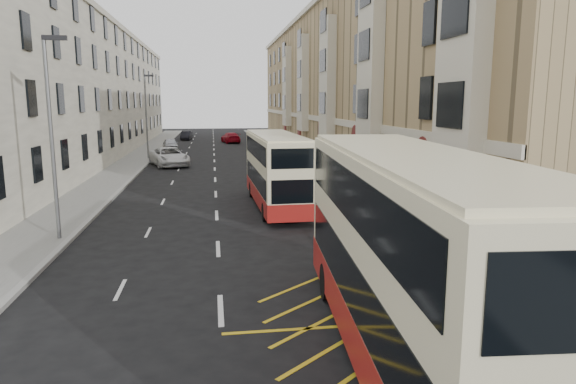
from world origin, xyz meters
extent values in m
cube|color=slate|center=(8.00, 30.00, 0.07)|extent=(4.00, 120.00, 0.15)
cube|color=slate|center=(-7.50, 30.00, 0.07)|extent=(3.00, 120.00, 0.15)
cube|color=gray|center=(6.00, 30.00, 0.07)|extent=(0.25, 120.00, 0.15)
cube|color=gray|center=(-6.00, 30.00, 0.07)|extent=(0.25, 120.00, 0.15)
cube|color=tan|center=(15.00, 45.50, 7.50)|extent=(10.00, 79.00, 15.00)
cube|color=beige|center=(9.97, 45.50, 4.00)|extent=(0.18, 79.00, 0.50)
cube|color=beige|center=(9.90, 45.50, 15.00)|extent=(0.40, 79.00, 0.50)
cube|color=beige|center=(9.65, 10.00, 7.50)|extent=(0.80, 3.20, 10.00)
cube|color=beige|center=(9.65, 22.00, 7.50)|extent=(0.80, 3.20, 10.00)
cube|color=beige|center=(9.65, 34.00, 7.50)|extent=(0.80, 3.20, 10.00)
cube|color=beige|center=(9.65, 46.00, 7.50)|extent=(0.80, 3.20, 10.00)
cube|color=beige|center=(9.65, 58.00, 7.50)|extent=(0.80, 3.20, 10.00)
cube|color=#5E1916|center=(9.95, 14.00, 1.70)|extent=(0.20, 1.60, 3.00)
cube|color=#5E1916|center=(9.95, 26.00, 1.70)|extent=(0.20, 1.60, 3.00)
cube|color=#5E1916|center=(9.95, 38.00, 1.70)|extent=(0.20, 1.60, 3.00)
cube|color=#5E1916|center=(9.95, 50.00, 1.70)|extent=(0.20, 1.60, 3.00)
cube|color=#5E1916|center=(9.95, 62.00, 1.70)|extent=(0.20, 1.60, 3.00)
cube|color=#ECE7CE|center=(-13.50, 45.50, 6.50)|extent=(9.00, 79.00, 13.00)
cube|color=beige|center=(-8.97, 45.50, 13.00)|extent=(0.30, 79.00, 0.50)
cube|color=black|center=(7.56, 1.90, 1.45)|extent=(0.08, 0.08, 2.60)
cube|color=black|center=(8.84, 1.90, 1.45)|extent=(0.08, 0.08, 2.60)
cylinder|color=#AA0417|center=(6.25, 2.50, 0.65)|extent=(0.06, 0.06, 1.00)
cylinder|color=#AA0417|center=(6.25, 5.75, 0.65)|extent=(0.06, 0.06, 1.00)
cylinder|color=#AA0417|center=(6.25, 9.00, 0.65)|extent=(0.06, 0.06, 1.00)
cube|color=#AA0417|center=(6.25, 5.75, 1.13)|extent=(0.05, 6.50, 0.06)
cube|color=#AA0417|center=(6.25, 5.75, 0.70)|extent=(0.05, 6.50, 0.06)
cylinder|color=slate|center=(-6.40, 12.00, 4.15)|extent=(0.16, 0.16, 8.00)
cube|color=black|center=(-6.00, 12.00, 8.05)|extent=(0.90, 0.18, 0.18)
cylinder|color=slate|center=(-6.40, 42.00, 4.15)|extent=(0.16, 0.16, 8.00)
cube|color=black|center=(-6.00, 42.00, 8.05)|extent=(0.90, 0.18, 0.18)
cube|color=beige|center=(3.98, 0.59, 2.45)|extent=(3.48, 11.75, 4.16)
cube|color=maroon|center=(3.98, 0.59, 0.84)|extent=(3.51, 11.78, 0.95)
cube|color=black|center=(3.98, 0.59, 1.95)|extent=(3.45, 10.83, 1.16)
cube|color=black|center=(3.98, 0.59, 3.74)|extent=(3.45, 10.83, 1.05)
cube|color=beige|center=(3.98, 0.59, 4.57)|extent=(3.34, 11.28, 0.13)
cube|color=black|center=(4.40, 6.34, 2.00)|extent=(2.24, 0.25, 1.37)
cube|color=black|center=(4.40, 6.34, 4.16)|extent=(1.84, 0.22, 0.47)
cylinder|color=black|center=(3.06, 4.37, 0.53)|extent=(0.37, 1.07, 1.05)
cylinder|color=black|center=(5.44, 4.20, 0.53)|extent=(0.37, 1.07, 1.05)
cube|color=beige|center=(3.22, 17.58, 2.08)|extent=(2.48, 9.89, 3.53)
cube|color=maroon|center=(3.22, 17.58, 0.72)|extent=(2.51, 9.92, 0.80)
cube|color=black|center=(3.22, 17.58, 1.65)|extent=(2.50, 9.10, 0.98)
cube|color=black|center=(3.22, 17.58, 3.17)|extent=(2.50, 9.10, 0.89)
cube|color=beige|center=(3.22, 17.58, 3.88)|extent=(2.38, 9.49, 0.11)
cube|color=black|center=(3.10, 22.48, 1.70)|extent=(1.90, 0.12, 1.16)
cube|color=black|center=(3.10, 22.48, 3.53)|extent=(1.57, 0.11, 0.40)
cube|color=black|center=(3.34, 12.68, 1.70)|extent=(1.90, 0.12, 1.07)
cylinder|color=black|center=(2.13, 20.70, 0.45)|extent=(0.27, 0.90, 0.89)
cylinder|color=black|center=(4.15, 20.76, 0.45)|extent=(0.27, 0.90, 0.89)
cylinder|color=black|center=(2.29, 14.41, 0.45)|extent=(0.27, 0.90, 0.89)
cylinder|color=black|center=(4.31, 14.46, 0.45)|extent=(0.27, 0.90, 0.89)
imported|color=black|center=(6.62, 0.38, 0.93)|extent=(0.68, 0.61, 1.57)
imported|color=black|center=(8.15, 1.37, 1.04)|extent=(1.12, 0.87, 1.77)
imported|color=silver|center=(-3.97, 36.82, 0.81)|extent=(4.29, 6.38, 1.62)
imported|color=#AFB1B7|center=(-4.99, 51.46, 0.70)|extent=(2.18, 4.31, 1.41)
imported|color=black|center=(-3.95, 67.93, 0.64)|extent=(1.66, 3.96, 1.27)
imported|color=#9B0514|center=(2.34, 61.58, 0.71)|extent=(2.80, 5.14, 1.41)
camera|label=1|loc=(-0.09, -9.43, 5.66)|focal=32.00mm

